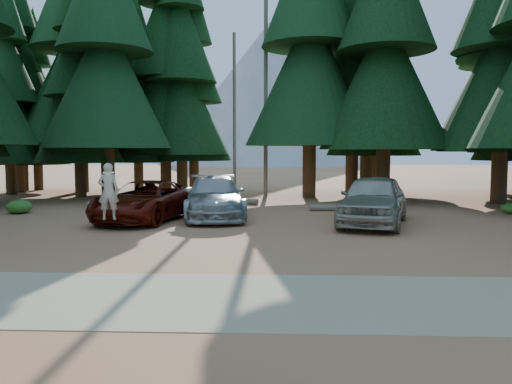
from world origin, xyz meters
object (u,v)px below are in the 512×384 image
silver_minivan_right (373,200)px  log_right (357,208)px  red_pickup (146,201)px  silver_minivan_center (214,197)px  log_left (136,206)px  log_mid (227,200)px  frisbee_player (108,191)px

silver_minivan_right → log_right: size_ratio=1.27×
red_pickup → silver_minivan_center: (2.55, 0.97, 0.06)m
log_left → log_mid: log_left is taller
frisbee_player → red_pickup: bearing=-106.3°
silver_minivan_right → log_mid: bearing=148.0°
red_pickup → silver_minivan_right: silver_minivan_right is taller
red_pickup → log_mid: 6.95m
red_pickup → log_mid: bearing=80.4°
silver_minivan_center → frisbee_player: (-3.08, -3.68, 0.53)m
red_pickup → frisbee_player: size_ratio=2.92×
log_left → log_mid: bearing=38.0°
silver_minivan_right → frisbee_player: 9.39m
frisbee_player → log_right: frisbee_player is taller
frisbee_player → log_mid: 9.73m
red_pickup → silver_minivan_center: size_ratio=0.97×
frisbee_player → silver_minivan_right: bearing=-172.8°
silver_minivan_center → log_left: size_ratio=1.23×
silver_minivan_center → log_mid: (-0.05, 5.48, -0.69)m
log_left → frisbee_player: bearing=-79.1°
silver_minivan_right → log_mid: size_ratio=1.52×
silver_minivan_center → silver_minivan_right: 6.31m
red_pickup → log_left: (-1.43, 3.70, -0.60)m
log_left → log_mid: (3.93, 2.75, -0.02)m
red_pickup → log_left: bearing=122.7°
silver_minivan_center → frisbee_player: frisbee_player is taller
frisbee_player → log_mid: bearing=-113.5°
log_left → log_mid: 4.80m
silver_minivan_center → frisbee_player: bearing=-138.3°
red_pickup → log_left: 4.01m
silver_minivan_center → silver_minivan_right: bearing=-23.8°
silver_minivan_center → frisbee_player: size_ratio=3.02×
silver_minivan_right → silver_minivan_center: bearing=-178.0°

